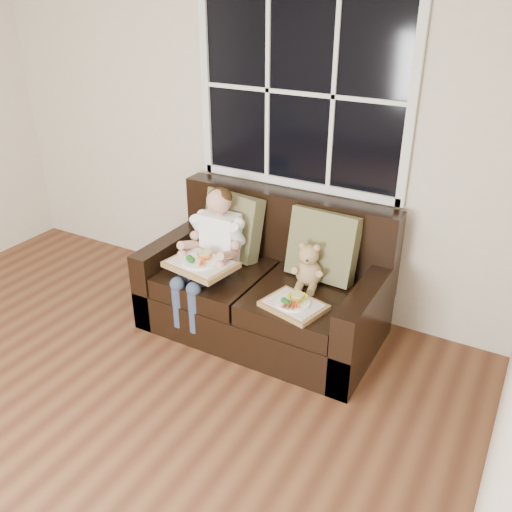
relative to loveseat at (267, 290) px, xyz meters
The scene contains 8 objects.
window_back 1.42m from the loveseat, 90.00° to the left, with size 1.62×0.04×1.37m.
loveseat is the anchor object (origin of this frame).
pillow_left 0.56m from the loveseat, 158.11° to the left, with size 0.52×0.31×0.50m.
pillow_right 0.55m from the loveseat, 23.05° to the left, with size 0.50×0.25×0.50m.
child 0.53m from the loveseat, 162.27° to the right, with size 0.40×0.60×0.90m.
teddy_bear 0.42m from the loveseat, ahead, with size 0.22×0.26×0.33m.
tray_left 0.54m from the loveseat, 140.39° to the right, with size 0.50×0.41×0.10m.
tray_right 0.52m from the loveseat, 41.01° to the right, with size 0.44×0.38×0.09m.
Camera 1 is at (2.20, -1.02, 2.35)m, focal length 38.00 mm.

